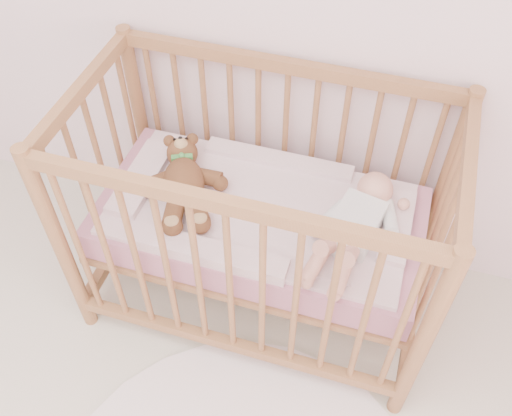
% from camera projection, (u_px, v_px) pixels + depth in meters
% --- Properties ---
extents(crib, '(1.36, 0.76, 1.00)m').
position_uv_depth(crib, '(260.00, 219.00, 2.17)').
color(crib, '#9B6F42').
rests_on(crib, floor).
extents(mattress, '(1.22, 0.62, 0.13)m').
position_uv_depth(mattress, '(260.00, 222.00, 2.19)').
color(mattress, '#C77C8C').
rests_on(mattress, crib).
extents(blanket, '(1.10, 0.58, 0.06)m').
position_uv_depth(blanket, '(260.00, 209.00, 2.13)').
color(blanket, pink).
rests_on(blanket, mattress).
extents(baby, '(0.41, 0.64, 0.14)m').
position_uv_depth(baby, '(356.00, 222.00, 1.99)').
color(baby, white).
rests_on(baby, blanket).
extents(teddy_bear, '(0.51, 0.58, 0.13)m').
position_uv_depth(teddy_bear, '(183.00, 180.00, 2.11)').
color(teddy_bear, brown).
rests_on(teddy_bear, blanket).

